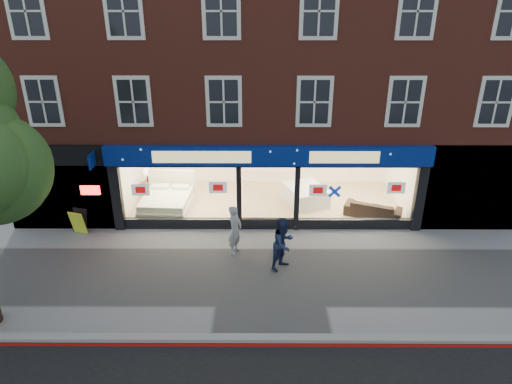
{
  "coord_description": "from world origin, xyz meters",
  "views": [
    {
      "loc": [
        -0.36,
        -12.01,
        8.22
      ],
      "look_at": [
        -0.43,
        2.5,
        1.74
      ],
      "focal_mm": 32.0,
      "sensor_mm": 36.0,
      "label": 1
    }
  ],
  "objects_px": {
    "display_bed": "(167,201)",
    "sofa": "(373,209)",
    "mattress_stack": "(305,195)",
    "pedestrian_grey": "(235,230)",
    "a_board": "(79,222)",
    "pedestrian_blue": "(284,244)"
  },
  "relations": [
    {
      "from": "display_bed",
      "to": "a_board",
      "type": "xyz_separation_m",
      "value": [
        -2.91,
        -1.75,
        -0.01
      ]
    },
    {
      "from": "mattress_stack",
      "to": "display_bed",
      "type": "bearing_deg",
      "value": -173.03
    },
    {
      "from": "mattress_stack",
      "to": "pedestrian_grey",
      "type": "distance_m",
      "value": 4.67
    },
    {
      "from": "display_bed",
      "to": "sofa",
      "type": "distance_m",
      "value": 8.11
    },
    {
      "from": "display_bed",
      "to": "a_board",
      "type": "distance_m",
      "value": 3.4
    },
    {
      "from": "sofa",
      "to": "pedestrian_blue",
      "type": "height_order",
      "value": "pedestrian_blue"
    },
    {
      "from": "display_bed",
      "to": "a_board",
      "type": "bearing_deg",
      "value": -145.54
    },
    {
      "from": "display_bed",
      "to": "a_board",
      "type": "relative_size",
      "value": 2.63
    },
    {
      "from": "display_bed",
      "to": "mattress_stack",
      "type": "height_order",
      "value": "display_bed"
    },
    {
      "from": "pedestrian_grey",
      "to": "pedestrian_blue",
      "type": "distance_m",
      "value": 1.82
    },
    {
      "from": "sofa",
      "to": "pedestrian_grey",
      "type": "relative_size",
      "value": 1.24
    },
    {
      "from": "mattress_stack",
      "to": "a_board",
      "type": "height_order",
      "value": "a_board"
    },
    {
      "from": "mattress_stack",
      "to": "sofa",
      "type": "height_order",
      "value": "mattress_stack"
    },
    {
      "from": "pedestrian_blue",
      "to": "display_bed",
      "type": "bearing_deg",
      "value": 90.07
    },
    {
      "from": "pedestrian_grey",
      "to": "a_board",
      "type": "bearing_deg",
      "value": 98.13
    },
    {
      "from": "sofa",
      "to": "pedestrian_grey",
      "type": "height_order",
      "value": "pedestrian_grey"
    },
    {
      "from": "pedestrian_grey",
      "to": "pedestrian_blue",
      "type": "relative_size",
      "value": 0.99
    },
    {
      "from": "display_bed",
      "to": "mattress_stack",
      "type": "relative_size",
      "value": 1.11
    },
    {
      "from": "mattress_stack",
      "to": "pedestrian_blue",
      "type": "bearing_deg",
      "value": -103.84
    },
    {
      "from": "sofa",
      "to": "pedestrian_blue",
      "type": "distance_m",
      "value": 5.05
    },
    {
      "from": "sofa",
      "to": "a_board",
      "type": "distance_m",
      "value": 11.07
    },
    {
      "from": "display_bed",
      "to": "sofa",
      "type": "relative_size",
      "value": 1.13
    }
  ]
}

